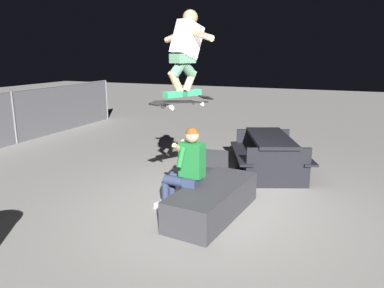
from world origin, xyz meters
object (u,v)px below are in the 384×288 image
object	(u,v)px
picnic_table_back	(270,149)
skateboard	(183,102)
skater_airborne	(186,49)
person_sitting_on_ledge	(186,166)
kicker_ramp	(217,166)
ledge_box_main	(213,200)

from	to	relation	value
picnic_table_back	skateboard	bearing A→B (deg)	161.22
picnic_table_back	skater_airborne	bearing A→B (deg)	161.32
person_sitting_on_ledge	kicker_ramp	world-z (taller)	person_sitting_on_ledge
skater_airborne	picnic_table_back	xyz separation A→B (m)	(2.26, -0.77, -1.83)
skateboard	kicker_ramp	bearing A→B (deg)	6.53
skateboard	skater_airborne	world-z (taller)	skater_airborne
person_sitting_on_ledge	picnic_table_back	distance (m)	2.37
ledge_box_main	skater_airborne	world-z (taller)	skater_airborne
picnic_table_back	kicker_ramp	bearing A→B (deg)	92.63
kicker_ramp	skateboard	bearing A→B (deg)	-173.47
skater_airborne	kicker_ramp	distance (m)	3.18
person_sitting_on_ledge	picnic_table_back	size ratio (longest dim) A/B	0.61
kicker_ramp	skater_airborne	bearing A→B (deg)	-172.75
skater_airborne	picnic_table_back	bearing A→B (deg)	-18.68
ledge_box_main	kicker_ramp	distance (m)	2.24
kicker_ramp	picnic_table_back	distance (m)	1.14
skater_airborne	kicker_ramp	bearing A→B (deg)	7.25
skateboard	skater_airborne	bearing A→B (deg)	-23.25
skateboard	skater_airborne	size ratio (longest dim) A/B	0.91
person_sitting_on_ledge	skateboard	bearing A→B (deg)	-178.33
person_sitting_on_ledge	skater_airborne	distance (m)	1.63
ledge_box_main	skater_airborne	bearing A→B (deg)	102.64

